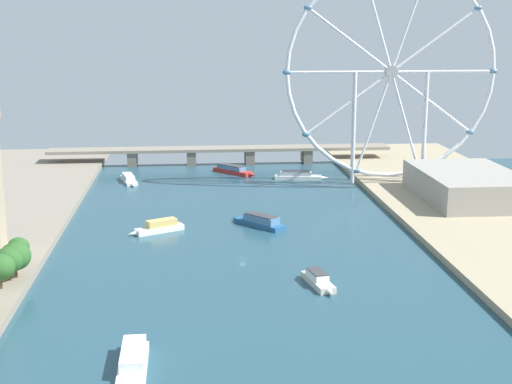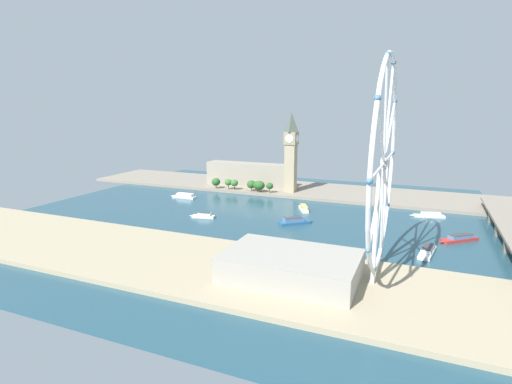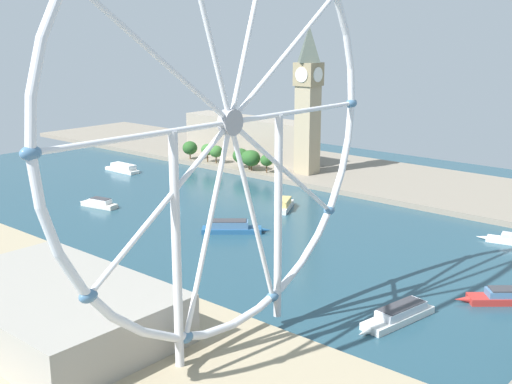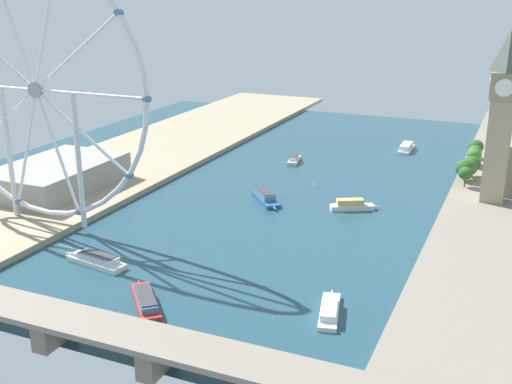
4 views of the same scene
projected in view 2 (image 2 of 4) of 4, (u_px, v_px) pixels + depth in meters
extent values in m
plane|color=#234756|center=(249.00, 215.00, 367.34)|extent=(416.63, 416.63, 0.00)
cube|color=gray|center=(291.00, 189.00, 478.04)|extent=(90.00, 520.00, 3.00)
cube|color=tan|center=(171.00, 259.00, 256.01)|extent=(90.00, 520.00, 3.00)
cube|color=tan|center=(291.00, 168.00, 449.30)|extent=(11.60, 11.60, 53.56)
cube|color=#928260|center=(291.00, 138.00, 442.32)|extent=(13.46, 13.46, 13.72)
pyramid|color=#4C564C|center=(291.00, 122.00, 438.67)|extent=(12.18, 12.18, 21.44)
cylinder|color=white|center=(297.00, 138.00, 439.66)|extent=(8.82, 0.50, 8.82)
cylinder|color=white|center=(285.00, 138.00, 444.98)|extent=(8.82, 0.50, 8.82)
cylinder|color=white|center=(289.00, 139.00, 436.05)|extent=(0.50, 8.82, 8.82)
cylinder|color=white|center=(293.00, 138.00, 448.59)|extent=(0.50, 8.82, 8.82)
cube|color=gray|center=(248.00, 174.00, 486.44)|extent=(22.00, 102.09, 27.80)
cylinder|color=#513823|center=(216.00, 187.00, 472.55)|extent=(0.80, 0.80, 3.70)
ellipsoid|color=#285623|center=(216.00, 182.00, 471.32)|extent=(10.10, 10.10, 9.09)
cylinder|color=#513823|center=(228.00, 187.00, 467.14)|extent=(0.80, 0.80, 4.95)
ellipsoid|color=#386B2D|center=(228.00, 182.00, 465.92)|extent=(8.48, 8.48, 7.63)
cylinder|color=#513823|center=(234.00, 188.00, 464.78)|extent=(0.80, 0.80, 4.40)
ellipsoid|color=#386B2D|center=(234.00, 183.00, 463.59)|extent=(8.86, 8.86, 7.97)
cylinder|color=#513823|center=(251.00, 189.00, 457.33)|extent=(0.80, 0.80, 3.66)
ellipsoid|color=#285623|center=(251.00, 184.00, 456.10)|extent=(10.29, 10.29, 9.26)
cylinder|color=#513823|center=(258.00, 190.00, 453.13)|extent=(0.80, 0.80, 3.41)
ellipsoid|color=#285623|center=(258.00, 185.00, 451.90)|extent=(10.48, 10.48, 9.43)
cylinder|color=#513823|center=(260.00, 191.00, 450.69)|extent=(0.80, 0.80, 3.38)
ellipsoid|color=#285623|center=(260.00, 185.00, 449.40)|extent=(11.29, 11.29, 10.16)
cylinder|color=#513823|center=(270.00, 191.00, 447.37)|extent=(0.80, 0.80, 4.68)
ellipsoid|color=#285623|center=(270.00, 186.00, 446.21)|extent=(8.08, 8.08, 7.27)
torus|color=silver|center=(384.00, 164.00, 222.85)|extent=(120.05, 2.36, 120.05)
cylinder|color=#99999E|center=(384.00, 164.00, 222.85)|extent=(7.06, 3.00, 7.06)
cylinder|color=silver|center=(378.00, 171.00, 196.36)|extent=(58.84, 1.42, 1.42)
cylinder|color=silver|center=(381.00, 135.00, 197.83)|extent=(48.44, 1.42, 35.73)
cylinder|color=silver|center=(386.00, 113.00, 208.86)|extent=(19.53, 1.42, 56.40)
cylinder|color=silver|center=(389.00, 112.00, 225.23)|extent=(19.53, 1.42, 56.40)
cylinder|color=silver|center=(390.00, 130.00, 240.69)|extent=(48.44, 1.42, 35.73)
cylinder|color=silver|center=(389.00, 158.00, 249.33)|extent=(58.84, 1.42, 1.42)
cylinder|color=silver|center=(386.00, 186.00, 247.86)|extent=(48.44, 1.42, 35.73)
cylinder|color=silver|center=(382.00, 208.00, 236.84)|extent=(19.53, 1.42, 56.40)
cylinder|color=silver|center=(379.00, 216.00, 220.47)|extent=(19.53, 1.42, 56.40)
cylinder|color=silver|center=(377.00, 203.00, 205.01)|extent=(48.44, 1.42, 35.73)
ellipsoid|color=teal|center=(370.00, 181.00, 169.87)|extent=(4.80, 3.20, 3.20)
ellipsoid|color=teal|center=(378.00, 98.00, 172.81)|extent=(4.80, 3.20, 3.20)
ellipsoid|color=teal|center=(388.00, 55.00, 194.87)|extent=(4.80, 3.20, 3.20)
ellipsoid|color=teal|center=(394.00, 62.00, 227.61)|extent=(4.80, 3.20, 3.20)
ellipsoid|color=teal|center=(395.00, 101.00, 258.53)|extent=(4.80, 3.20, 3.20)
ellipsoid|color=teal|center=(392.00, 153.00, 275.82)|extent=(4.80, 3.20, 3.20)
ellipsoid|color=teal|center=(388.00, 205.00, 272.88)|extent=(4.80, 3.20, 3.20)
ellipsoid|color=teal|center=(381.00, 248.00, 250.83)|extent=(4.80, 3.20, 3.20)
ellipsoid|color=teal|center=(374.00, 269.00, 218.09)|extent=(4.80, 3.20, 3.20)
ellipsoid|color=teal|center=(368.00, 250.00, 187.17)|extent=(4.80, 3.20, 3.20)
cylinder|color=silver|center=(376.00, 228.00, 210.86)|extent=(2.40, 2.40, 63.16)
cylinder|color=silver|center=(384.00, 210.00, 247.94)|extent=(2.40, 2.40, 63.16)
cube|color=gray|center=(291.00, 266.00, 222.94)|extent=(47.78, 74.24, 14.40)
cube|color=gray|center=(512.00, 231.00, 286.12)|extent=(228.63, 16.95, 2.00)
cube|color=#70685B|center=(498.00, 218.00, 340.14)|extent=(6.00, 15.26, 9.03)
cube|color=#70685B|center=(506.00, 231.00, 304.89)|extent=(6.00, 15.26, 9.03)
cube|color=white|center=(184.00, 197.00, 436.39)|extent=(7.83, 26.38, 1.89)
cone|color=white|center=(172.00, 196.00, 442.12)|extent=(1.94, 4.75, 1.89)
cube|color=white|center=(185.00, 195.00, 435.36)|extent=(6.55, 18.82, 3.30)
cube|color=#B22D28|center=(459.00, 240.00, 294.98)|extent=(24.73, 26.58, 2.35)
cone|color=#B22D28|center=(441.00, 242.00, 289.68)|extent=(5.25, 5.50, 2.35)
cube|color=teal|center=(461.00, 236.00, 294.95)|extent=(17.81, 18.99, 2.26)
cube|color=#38383D|center=(461.00, 235.00, 294.67)|extent=(16.26, 17.30, 0.51)
cube|color=beige|center=(203.00, 217.00, 357.44)|extent=(9.77, 21.28, 2.31)
cone|color=beige|center=(191.00, 216.00, 359.82)|extent=(2.98, 4.07, 2.31)
cube|color=white|center=(204.00, 214.00, 356.76)|extent=(7.07, 12.16, 2.26)
cube|color=#38383D|center=(204.00, 213.00, 356.49)|extent=(6.62, 10.99, 0.34)
cube|color=white|center=(429.00, 216.00, 360.09)|extent=(12.43, 27.08, 1.82)
cone|color=white|center=(411.00, 215.00, 362.57)|extent=(2.87, 5.03, 1.82)
cube|color=silver|center=(431.00, 214.00, 359.44)|extent=(9.20, 17.59, 2.42)
cube|color=white|center=(427.00, 253.00, 268.76)|extent=(28.92, 12.05, 2.30)
cone|color=white|center=(423.00, 260.00, 255.26)|extent=(5.35, 3.07, 2.30)
cube|color=silver|center=(428.00, 249.00, 269.43)|extent=(19.65, 9.37, 2.50)
cube|color=#38383D|center=(428.00, 247.00, 269.13)|extent=(17.74, 8.77, 0.32)
cube|color=#235684|center=(295.00, 223.00, 338.63)|extent=(23.46, 25.35, 2.13)
cone|color=#235684|center=(312.00, 221.00, 343.39)|extent=(4.81, 5.07, 2.13)
cube|color=teal|center=(294.00, 220.00, 337.67)|extent=(16.38, 17.48, 3.18)
cube|color=#38383D|center=(294.00, 218.00, 337.30)|extent=(14.99, 15.95, 0.40)
cube|color=white|center=(304.00, 209.00, 382.47)|extent=(22.64, 15.48, 2.53)
cone|color=white|center=(301.00, 206.00, 395.25)|extent=(4.77, 4.12, 2.53)
cube|color=#DBB766|center=(304.00, 207.00, 380.78)|extent=(14.48, 10.64, 3.18)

